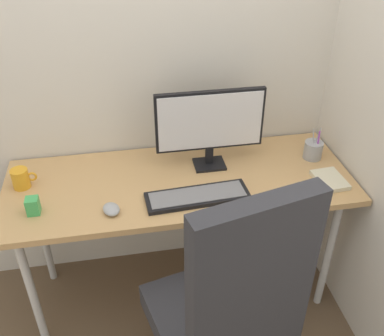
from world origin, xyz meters
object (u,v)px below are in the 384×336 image
(monitor, at_px, (210,123))
(pen_holder, at_px, (313,150))
(office_chair, at_px, (226,315))
(mouse, at_px, (111,209))
(desk_clamp_accessory, at_px, (33,206))
(coffee_mug, at_px, (21,178))
(keyboard, at_px, (197,196))
(notebook, at_px, (330,180))

(monitor, relative_size, pen_holder, 3.01)
(office_chair, height_order, mouse, office_chair)
(mouse, bearing_deg, desk_clamp_accessory, 152.13)
(monitor, relative_size, coffee_mug, 4.54)
(office_chair, relative_size, keyboard, 2.66)
(office_chair, height_order, monitor, office_chair)
(desk_clamp_accessory, bearing_deg, keyboard, -1.75)
(notebook, bearing_deg, mouse, 178.55)
(monitor, distance_m, coffee_mug, 0.90)
(mouse, distance_m, coffee_mug, 0.47)
(keyboard, xyz_separation_m, desk_clamp_accessory, (-0.70, 0.02, 0.03))
(monitor, bearing_deg, coffee_mug, -177.88)
(notebook, height_order, coffee_mug, coffee_mug)
(mouse, height_order, notebook, mouse)
(office_chair, distance_m, keyboard, 0.53)
(keyboard, xyz_separation_m, notebook, (0.63, 0.01, 0.00))
(monitor, xyz_separation_m, pen_holder, (0.52, -0.03, -0.18))
(office_chair, distance_m, mouse, 0.64)
(keyboard, distance_m, notebook, 0.63)
(monitor, relative_size, notebook, 3.05)
(coffee_mug, distance_m, desk_clamp_accessory, 0.21)
(office_chair, relative_size, monitor, 2.41)
(pen_holder, distance_m, coffee_mug, 1.40)
(desk_clamp_accessory, bearing_deg, mouse, -9.30)
(office_chair, distance_m, notebook, 0.82)
(desk_clamp_accessory, bearing_deg, office_chair, -36.67)
(coffee_mug, bearing_deg, desk_clamp_accessory, -70.08)
(keyboard, height_order, notebook, same)
(keyboard, xyz_separation_m, coffee_mug, (-0.77, 0.22, 0.04))
(office_chair, relative_size, mouse, 13.67)
(keyboard, relative_size, coffee_mug, 4.12)
(notebook, bearing_deg, office_chair, -143.69)
(pen_holder, xyz_separation_m, notebook, (-0.00, -0.21, -0.04))
(office_chair, height_order, desk_clamp_accessory, office_chair)
(notebook, distance_m, coffee_mug, 1.41)
(mouse, distance_m, pen_holder, 1.04)
(monitor, height_order, keyboard, monitor)
(keyboard, bearing_deg, monitor, 67.47)
(pen_holder, relative_size, notebook, 1.01)
(office_chair, distance_m, monitor, 0.86)
(monitor, xyz_separation_m, notebook, (0.52, -0.24, -0.22))
(pen_holder, bearing_deg, monitor, 176.54)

